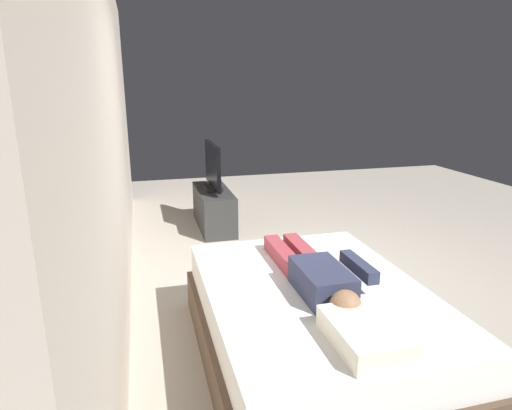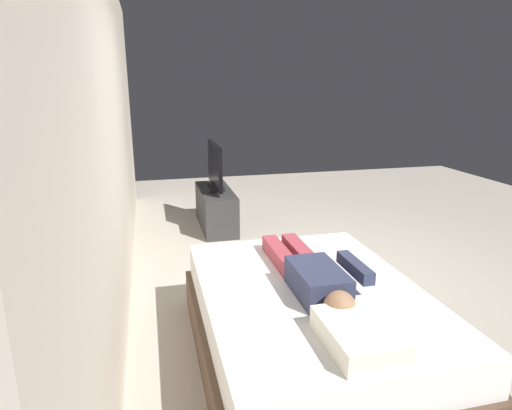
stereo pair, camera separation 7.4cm
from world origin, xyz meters
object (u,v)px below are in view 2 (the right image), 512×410
object	(u,v)px
tv	(215,168)
remote	(358,269)
bed	(309,325)
tv_stand	(216,208)
pillow	(359,335)
person	(312,274)

from	to	relation	value
tv	remote	bearing A→B (deg)	-168.09
remote	tv	bearing A→B (deg)	11.91
bed	tv_stand	size ratio (longest dim) A/B	1.80
pillow	bed	bearing A→B (deg)	0.00
pillow	tv	distance (m)	3.65
bed	remote	size ratio (longest dim) A/B	13.17
bed	tv	bearing A→B (deg)	3.22
person	tv_stand	xyz separation A→B (m)	(2.94, 0.18, -0.37)
remote	tv	size ratio (longest dim) A/B	0.17
remote	tv	world-z (taller)	tv
pillow	remote	world-z (taller)	pillow
remote	tv	distance (m)	2.86
person	remote	bearing A→B (deg)	-69.53
tv	pillow	bearing A→B (deg)	-177.37
tv_stand	tv	bearing A→B (deg)	0.00
bed	remote	xyz separation A→B (m)	(0.18, -0.42, 0.29)
person	remote	distance (m)	0.44
pillow	remote	distance (m)	0.95
person	tv_stand	world-z (taller)	person
person	tv	world-z (taller)	tv
bed	pillow	world-z (taller)	pillow
bed	tv_stand	xyz separation A→B (m)	(2.97, 0.17, -0.01)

